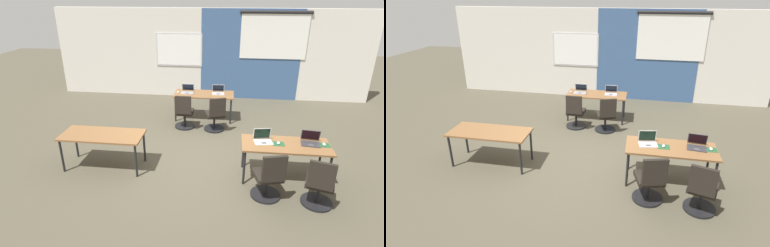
# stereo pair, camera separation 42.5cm
# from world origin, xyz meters

# --- Properties ---
(ground_plane) EXTENTS (24.00, 24.00, 0.00)m
(ground_plane) POSITION_xyz_m (0.00, 0.00, 0.00)
(ground_plane) COLOR #4C4738
(back_wall_assembly) EXTENTS (10.00, 0.27, 2.80)m
(back_wall_assembly) POSITION_xyz_m (0.04, 4.20, 1.41)
(back_wall_assembly) COLOR silver
(back_wall_assembly) RESTS_ON ground
(desk_near_left) EXTENTS (1.60, 0.70, 0.72)m
(desk_near_left) POSITION_xyz_m (-1.75, -0.60, 0.66)
(desk_near_left) COLOR brown
(desk_near_left) RESTS_ON ground
(desk_near_right) EXTENTS (1.60, 0.70, 0.72)m
(desk_near_right) POSITION_xyz_m (1.75, -0.60, 0.66)
(desk_near_right) COLOR brown
(desk_near_right) RESTS_ON ground
(desk_far_center) EXTENTS (1.60, 0.70, 0.72)m
(desk_far_center) POSITION_xyz_m (0.00, 2.20, 0.66)
(desk_far_center) COLOR brown
(desk_far_center) RESTS_ON ground
(laptop_far_right) EXTENTS (0.34, 0.33, 0.22)m
(laptop_far_right) POSITION_xyz_m (0.38, 2.27, 0.77)
(laptop_far_right) COLOR #B7B7BC
(laptop_far_right) RESTS_ON desk_far_center
(chair_far_right) EXTENTS (0.56, 0.61, 0.92)m
(chair_far_right) POSITION_xyz_m (0.36, 1.41, 0.38)
(chair_far_right) COLOR black
(chair_far_right) RESTS_ON ground
(laptop_near_right_end) EXTENTS (0.36, 0.33, 0.23)m
(laptop_near_right_end) POSITION_xyz_m (2.20, -0.51, 0.77)
(laptop_near_right_end) COLOR #333338
(laptop_near_right_end) RESTS_ON desk_near_right
(mousepad_near_right_end) EXTENTS (0.22, 0.19, 0.00)m
(mousepad_near_right_end) POSITION_xyz_m (2.43, -0.56, 0.72)
(mousepad_near_right_end) COLOR #23512D
(mousepad_near_right_end) RESTS_ON desk_near_right
(mouse_near_right_end) EXTENTS (0.06, 0.10, 0.03)m
(mouse_near_right_end) POSITION_xyz_m (2.43, -0.56, 0.74)
(mouse_near_right_end) COLOR silver
(mouse_near_right_end) RESTS_ON mousepad_near_right_end
(chair_near_right_end) EXTENTS (0.55, 0.60, 0.92)m
(chair_near_right_end) POSITION_xyz_m (2.20, -1.39, 0.38)
(chair_near_right_end) COLOR black
(chair_near_right_end) RESTS_ON ground
(laptop_far_left) EXTENTS (0.33, 0.32, 0.22)m
(laptop_far_left) POSITION_xyz_m (-0.45, 2.24, 0.77)
(laptop_far_left) COLOR #9E9EA3
(laptop_far_left) RESTS_ON desk_far_center
(mouse_far_left) EXTENTS (0.06, 0.10, 0.03)m
(mouse_far_left) POSITION_xyz_m (-0.71, 2.19, 0.74)
(mouse_far_left) COLOR silver
(mouse_far_left) RESTS_ON desk_far_center
(chair_far_left) EXTENTS (0.52, 0.54, 0.92)m
(chair_far_left) POSITION_xyz_m (-0.44, 1.49, 0.38)
(chair_far_left) COLOR black
(chair_far_left) RESTS_ON ground
(laptop_near_right_inner) EXTENTS (0.37, 0.32, 0.24)m
(laptop_near_right_inner) POSITION_xyz_m (1.34, -0.54, 0.77)
(laptop_near_right_inner) COLOR silver
(laptop_near_right_inner) RESTS_ON desk_near_right
(mousepad_near_right_inner) EXTENTS (0.22, 0.19, 0.00)m
(mousepad_near_right_inner) POSITION_xyz_m (1.62, -0.61, 0.72)
(mousepad_near_right_inner) COLOR #23512D
(mousepad_near_right_inner) RESTS_ON desk_near_right
(mouse_near_right_inner) EXTENTS (0.07, 0.11, 0.03)m
(mouse_near_right_inner) POSITION_xyz_m (1.62, -0.61, 0.74)
(mouse_near_right_inner) COLOR silver
(mouse_near_right_inner) RESTS_ON mousepad_near_right_inner
(chair_near_right_inner) EXTENTS (0.54, 0.59, 0.92)m
(chair_near_right_inner) POSITION_xyz_m (1.40, -1.28, 0.38)
(chair_near_right_inner) COLOR black
(chair_near_right_inner) RESTS_ON ground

